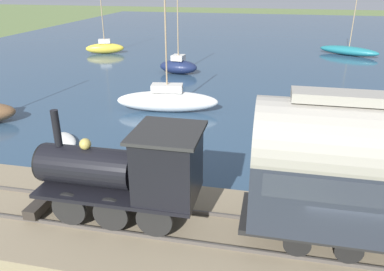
{
  "coord_description": "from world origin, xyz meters",
  "views": [
    {
      "loc": [
        -9.36,
        2.38,
        7.77
      ],
      "look_at": [
        5.92,
        5.66,
        1.16
      ],
      "focal_mm": 35.0,
      "sensor_mm": 36.0,
      "label": 1
    }
  ],
  "objects_px": {
    "sailboat_white": "(167,100)",
    "rowboat_near_shore": "(66,140)",
    "sailboat_yellow": "(105,47)",
    "steam_locomotive": "(130,169)",
    "sailboat_navy": "(178,66)",
    "sailboat_teal": "(349,50)"
  },
  "relations": [
    {
      "from": "sailboat_white",
      "to": "rowboat_near_shore",
      "type": "height_order",
      "value": "sailboat_white"
    },
    {
      "from": "sailboat_white",
      "to": "sailboat_yellow",
      "type": "distance_m",
      "value": 21.06
    },
    {
      "from": "steam_locomotive",
      "to": "rowboat_near_shore",
      "type": "height_order",
      "value": "steam_locomotive"
    },
    {
      "from": "sailboat_navy",
      "to": "sailboat_teal",
      "type": "distance_m",
      "value": 19.99
    },
    {
      "from": "sailboat_yellow",
      "to": "rowboat_near_shore",
      "type": "relative_size",
      "value": 3.67
    },
    {
      "from": "sailboat_yellow",
      "to": "rowboat_near_shore",
      "type": "xyz_separation_m",
      "value": [
        -23.09,
        -8.24,
        -0.5
      ]
    },
    {
      "from": "sailboat_navy",
      "to": "sailboat_white",
      "type": "xyz_separation_m",
      "value": [
        -9.93,
        -1.78,
        0.05
      ]
    },
    {
      "from": "sailboat_white",
      "to": "steam_locomotive",
      "type": "bearing_deg",
      "value": -177.88
    },
    {
      "from": "sailboat_navy",
      "to": "rowboat_near_shore",
      "type": "relative_size",
      "value": 3.03
    },
    {
      "from": "steam_locomotive",
      "to": "rowboat_near_shore",
      "type": "bearing_deg",
      "value": 43.7
    },
    {
      "from": "sailboat_navy",
      "to": "sailboat_white",
      "type": "bearing_deg",
      "value": -163.74
    },
    {
      "from": "steam_locomotive",
      "to": "rowboat_near_shore",
      "type": "xyz_separation_m",
      "value": [
        6.24,
        5.96,
        -2.23
      ]
    },
    {
      "from": "steam_locomotive",
      "to": "sailboat_yellow",
      "type": "relative_size",
      "value": 0.7
    },
    {
      "from": "sailboat_navy",
      "to": "rowboat_near_shore",
      "type": "bearing_deg",
      "value": 178.95
    },
    {
      "from": "sailboat_white",
      "to": "sailboat_teal",
      "type": "distance_m",
      "value": 26.13
    },
    {
      "from": "steam_locomotive",
      "to": "sailboat_white",
      "type": "xyz_separation_m",
      "value": [
        12.02,
        2.21,
        -1.67
      ]
    },
    {
      "from": "sailboat_navy",
      "to": "sailboat_yellow",
      "type": "relative_size",
      "value": 0.83
    },
    {
      "from": "rowboat_near_shore",
      "to": "sailboat_navy",
      "type": "bearing_deg",
      "value": 40.4
    },
    {
      "from": "steam_locomotive",
      "to": "sailboat_teal",
      "type": "height_order",
      "value": "sailboat_teal"
    },
    {
      "from": "sailboat_yellow",
      "to": "rowboat_near_shore",
      "type": "distance_m",
      "value": 24.52
    },
    {
      "from": "rowboat_near_shore",
      "to": "sailboat_white",
      "type": "bearing_deg",
      "value": 14.57
    },
    {
      "from": "sailboat_navy",
      "to": "rowboat_near_shore",
      "type": "distance_m",
      "value": 15.84
    }
  ]
}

